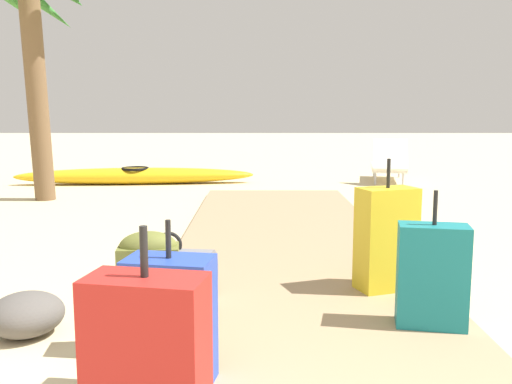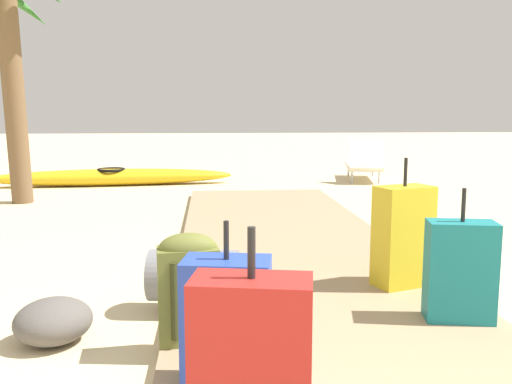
% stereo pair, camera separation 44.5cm
% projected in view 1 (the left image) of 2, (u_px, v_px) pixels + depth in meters
% --- Properties ---
extents(ground_plane, '(60.00, 60.00, 0.00)m').
position_uv_depth(ground_plane, '(296.00, 290.00, 3.99)').
color(ground_plane, beige).
extents(boardwalk, '(1.96, 7.63, 0.08)m').
position_uv_depth(boardwalk, '(290.00, 257.00, 4.74)').
color(boardwalk, tan).
rests_on(boardwalk, ground).
extents(suitcase_blue, '(0.41, 0.29, 0.74)m').
position_uv_depth(suitcase_blue, '(173.00, 321.00, 2.43)').
color(suitcase_blue, '#2847B7').
rests_on(suitcase_blue, boardwalk).
extents(suitcase_teal, '(0.41, 0.27, 0.77)m').
position_uv_depth(suitcase_teal, '(435.00, 276.00, 3.08)').
color(suitcase_teal, '#197A7F').
rests_on(suitcase_teal, boardwalk).
extents(duffel_bag_grey, '(0.60, 0.40, 0.44)m').
position_uv_depth(duffel_bag_grey, '(173.00, 273.00, 3.56)').
color(duffel_bag_grey, slate).
rests_on(duffel_bag_grey, boardwalk).
extents(suitcase_yellow, '(0.43, 0.33, 0.89)m').
position_uv_depth(suitcase_yellow, '(389.00, 239.00, 3.72)').
color(suitcase_yellow, gold).
rests_on(suitcase_yellow, boardwalk).
extents(backpack_olive, '(0.33, 0.23, 0.58)m').
position_uv_depth(backpack_olive, '(152.00, 283.00, 2.91)').
color(backpack_olive, olive).
rests_on(backpack_olive, boardwalk).
extents(palm_tree_far_left, '(2.19, 2.15, 3.55)m').
position_uv_depth(palm_tree_far_left, '(34.00, 3.00, 7.62)').
color(palm_tree_far_left, brown).
rests_on(palm_tree_far_left, ground).
extents(lounge_chair, '(0.88, 1.60, 0.81)m').
position_uv_depth(lounge_chair, '(391.00, 164.00, 10.12)').
color(lounge_chair, white).
rests_on(lounge_chair, ground).
extents(kayak, '(4.26, 0.88, 0.30)m').
position_uv_depth(kayak, '(138.00, 176.00, 9.87)').
color(kayak, gold).
rests_on(kayak, ground).
extents(rock_left_mid, '(0.60, 0.60, 0.25)m').
position_uv_depth(rock_left_mid, '(29.00, 314.00, 3.17)').
color(rock_left_mid, '#5B5651').
rests_on(rock_left_mid, ground).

